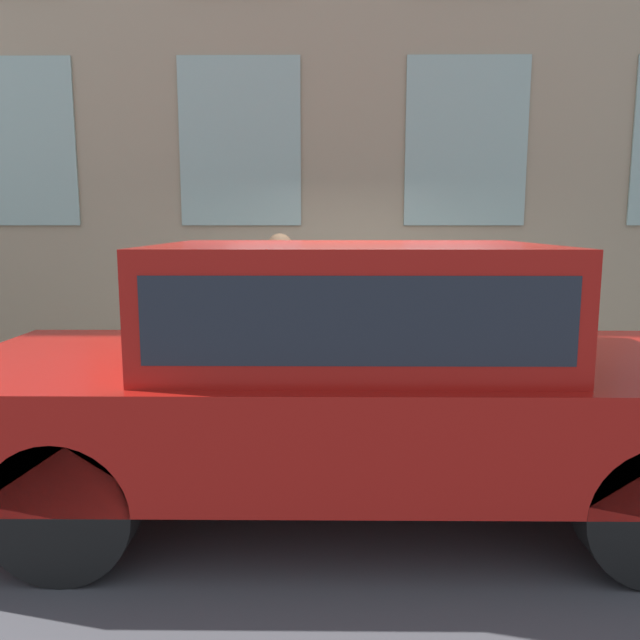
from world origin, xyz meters
The scene contains 5 objects.
ground_plane centered at (0.00, 0.00, 0.00)m, with size 80.00×80.00×0.00m, color #47474C.
sidewalk centered at (1.25, 0.00, 0.09)m, with size 2.50×60.00×0.17m.
fire_hydrant centered at (0.45, -0.03, 0.53)m, with size 0.33×0.45×0.70m.
person centered at (1.00, 0.81, 1.18)m, with size 0.40×0.27×1.67m.
parked_car_red_near centered at (-1.41, 0.16, 1.01)m, with size 2.01×5.15×1.81m.
Camera 1 is at (-5.48, 0.33, 1.94)m, focal length 35.00 mm.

